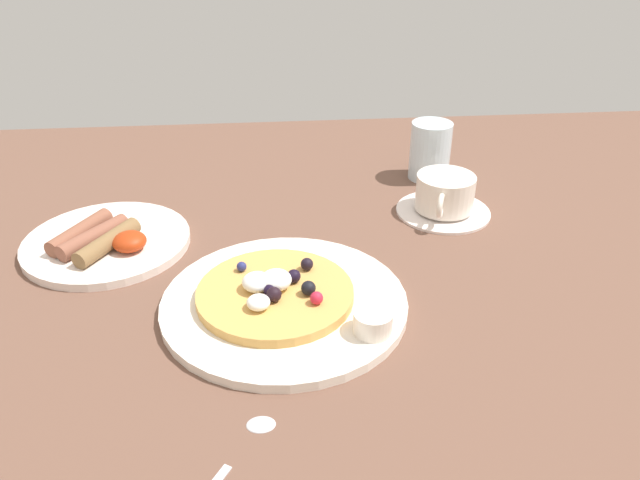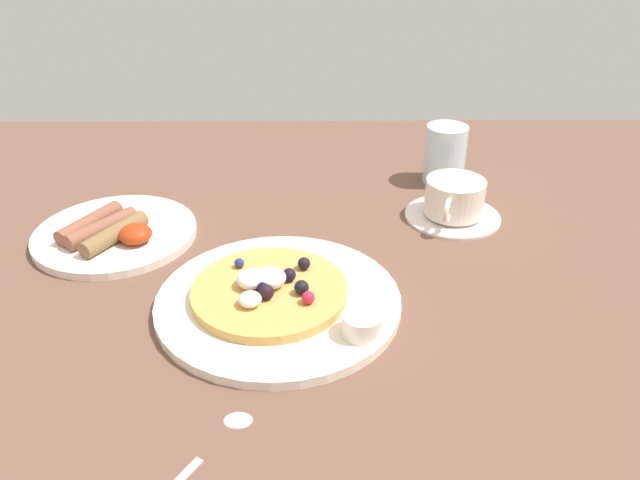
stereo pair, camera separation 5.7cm
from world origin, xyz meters
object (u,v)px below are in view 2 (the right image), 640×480
at_px(coffee_saucer, 452,215).
at_px(breakfast_plate, 116,234).
at_px(pancake_plate, 279,301).
at_px(syrup_ramekin, 362,324).
at_px(coffee_cup, 455,196).
at_px(teaspoon, 207,450).
at_px(water_glass, 445,154).

bearing_deg(coffee_saucer, breakfast_plate, -173.45).
height_order(pancake_plate, syrup_ramekin, syrup_ramekin).
height_order(coffee_saucer, coffee_cup, coffee_cup).
relative_size(breakfast_plate, teaspoon, 1.53).
height_order(pancake_plate, coffee_cup, coffee_cup).
xyz_separation_m(breakfast_plate, coffee_cup, (0.50, 0.06, 0.03)).
distance_m(coffee_cup, teaspoon, 0.55).
relative_size(teaspoon, water_glass, 1.54).
height_order(breakfast_plate, coffee_cup, coffee_cup).
relative_size(breakfast_plate, coffee_saucer, 1.59).
distance_m(syrup_ramekin, coffee_saucer, 0.34).
relative_size(pancake_plate, coffee_cup, 2.60).
height_order(syrup_ramekin, coffee_saucer, syrup_ramekin).
bearing_deg(pancake_plate, syrup_ramekin, -36.72).
bearing_deg(breakfast_plate, coffee_cup, 6.42).
bearing_deg(water_glass, coffee_cup, -93.71).
height_order(breakfast_plate, teaspoon, breakfast_plate).
bearing_deg(coffee_cup, teaspoon, -124.54).
bearing_deg(pancake_plate, breakfast_plate, 145.42).
bearing_deg(pancake_plate, coffee_saucer, 41.44).
bearing_deg(water_glass, syrup_ramekin, -111.39).
relative_size(syrup_ramekin, water_glass, 0.45).
height_order(syrup_ramekin, water_glass, water_glass).
bearing_deg(breakfast_plate, pancake_plate, -34.58).
bearing_deg(breakfast_plate, coffee_saucer, 6.55).
relative_size(coffee_cup, water_glass, 1.16).
height_order(coffee_cup, teaspoon, coffee_cup).
distance_m(coffee_cup, water_glass, 0.14).
distance_m(pancake_plate, coffee_saucer, 0.34).
xyz_separation_m(coffee_cup, water_glass, (0.01, 0.13, 0.01)).
bearing_deg(breakfast_plate, syrup_ramekin, -35.19).
height_order(breakfast_plate, water_glass, water_glass).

